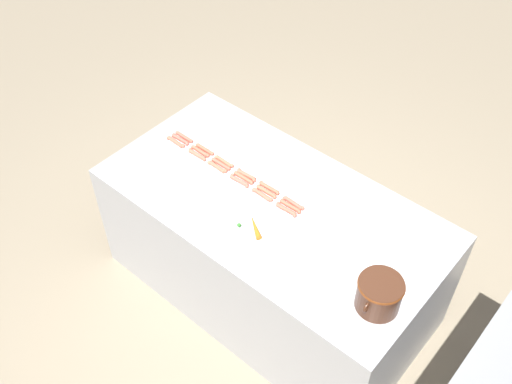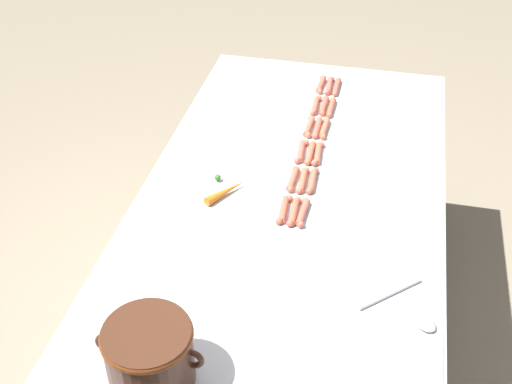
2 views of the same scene
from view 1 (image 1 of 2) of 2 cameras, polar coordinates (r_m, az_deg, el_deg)
ground_plane at (r=3.98m, az=1.35°, el=-9.14°), size 20.00×20.00×0.00m
griddle_counter at (r=3.65m, az=1.46°, el=-5.38°), size 1.02×1.97×0.83m
hot_dog_0 at (r=3.75m, az=-6.86°, el=5.24°), size 0.02×0.15×0.02m
hot_dog_1 at (r=3.65m, az=-4.91°, el=4.08°), size 0.03×0.15×0.02m
hot_dog_2 at (r=3.56m, az=-3.08°, el=2.92°), size 0.03×0.15×0.02m
hot_dog_3 at (r=3.47m, az=-0.91°, el=1.63°), size 0.03×0.15×0.02m
hot_dog_4 at (r=3.40m, az=1.28°, el=0.39°), size 0.03×0.15×0.02m
hot_dog_5 at (r=3.32m, az=3.60°, el=-1.07°), size 0.03×0.15×0.02m
hot_dog_6 at (r=3.74m, az=-7.23°, el=5.02°), size 0.03×0.15×0.02m
hot_dog_7 at (r=3.64m, az=-5.34°, el=3.89°), size 0.03×0.15×0.02m
hot_dog_8 at (r=3.55m, az=-3.36°, el=2.68°), size 0.02×0.15×0.02m
hot_dog_9 at (r=3.46m, az=-1.20°, el=1.37°), size 0.03×0.15×0.02m
hot_dog_10 at (r=3.38m, az=0.99°, el=0.04°), size 0.03×0.15×0.02m
hot_dog_11 at (r=3.30m, az=3.31°, el=-1.37°), size 0.03×0.15×0.02m
hot_dog_12 at (r=3.72m, az=-7.67°, el=4.75°), size 0.03×0.15×0.02m
hot_dog_13 at (r=3.62m, az=-5.65°, el=3.57°), size 0.03×0.15×0.02m
hot_dog_14 at (r=3.53m, az=-3.74°, el=2.41°), size 0.03×0.15×0.02m
hot_dog_15 at (r=3.44m, az=-1.61°, el=1.08°), size 0.03×0.15×0.02m
hot_dog_16 at (r=3.36m, az=0.60°, el=-0.27°), size 0.03×0.15×0.02m
hot_dog_17 at (r=3.29m, az=2.90°, el=-1.67°), size 0.03×0.15×0.02m
bean_pot at (r=2.89m, az=11.68°, el=-9.42°), size 0.28×0.22×0.18m
serving_spoon at (r=3.42m, az=12.08°, el=-0.57°), size 0.22×0.21×0.02m
carrot at (r=3.20m, az=-0.20°, el=-3.28°), size 0.12×0.16×0.03m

